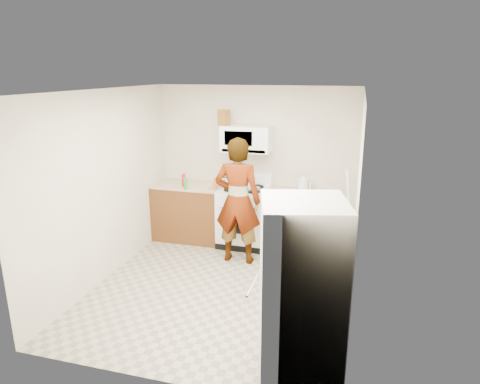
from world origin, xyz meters
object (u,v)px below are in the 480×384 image
(fridge, at_px, (301,294))
(saucepan, at_px, (238,181))
(gas_range, at_px, (244,216))
(person, at_px, (238,201))
(microwave, at_px, (246,139))
(kettle, at_px, (303,185))

(fridge, distance_m, saucepan, 3.34)
(gas_range, bearing_deg, person, -83.42)
(microwave, xyz_separation_m, saucepan, (-0.13, -0.00, -0.68))
(person, xyz_separation_m, fridge, (1.21, -2.27, -0.07))
(microwave, relative_size, saucepan, 3.15)
(gas_range, distance_m, saucepan, 0.56)
(gas_range, relative_size, person, 0.61)
(fridge, bearing_deg, saucepan, 101.14)
(microwave, relative_size, fridge, 0.45)
(kettle, bearing_deg, saucepan, -178.21)
(gas_range, xyz_separation_m, saucepan, (-0.13, 0.13, 0.53))
(microwave, distance_m, person, 1.08)
(gas_range, height_order, person, person)
(fridge, xyz_separation_m, kettle, (-0.38, 3.03, 0.18))
(microwave, height_order, person, microwave)
(gas_range, height_order, kettle, gas_range)
(person, height_order, kettle, person)
(person, bearing_deg, kettle, -139.32)
(gas_range, distance_m, microwave, 1.22)
(kettle, bearing_deg, person, -136.58)
(saucepan, bearing_deg, microwave, 1.01)
(person, height_order, fridge, person)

